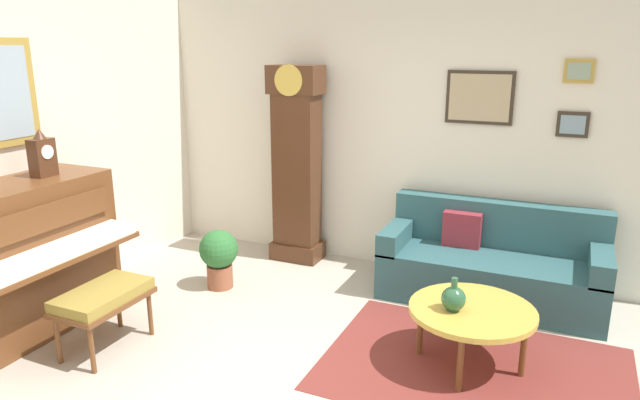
% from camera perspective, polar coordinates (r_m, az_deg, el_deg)
% --- Properties ---
extents(ground_plane, '(6.40, 6.00, 0.10)m').
position_cam_1_polar(ground_plane, '(4.11, -2.80, -18.29)').
color(ground_plane, '#B2A899').
extents(wall_back, '(5.30, 0.13, 2.80)m').
position_cam_1_polar(wall_back, '(5.72, 8.10, 6.97)').
color(wall_back, silver).
rests_on(wall_back, ground_plane).
extents(area_rug, '(2.10, 1.50, 0.01)m').
position_cam_1_polar(area_rug, '(4.35, 15.13, -15.92)').
color(area_rug, maroon).
rests_on(area_rug, ground_plane).
extents(piano, '(0.87, 1.44, 1.21)m').
position_cam_1_polar(piano, '(5.01, -27.51, -5.23)').
color(piano, brown).
rests_on(piano, ground_plane).
extents(piano_bench, '(0.42, 0.70, 0.48)m').
position_cam_1_polar(piano_bench, '(4.56, -20.84, -9.18)').
color(piano_bench, brown).
rests_on(piano_bench, ground_plane).
extents(grandfather_clock, '(0.52, 0.34, 2.03)m').
position_cam_1_polar(grandfather_clock, '(5.89, -2.34, 3.01)').
color(grandfather_clock, '#4C2B19').
rests_on(grandfather_clock, ground_plane).
extents(couch, '(1.90, 0.80, 0.84)m').
position_cam_1_polar(couch, '(5.36, 16.75, -6.20)').
color(couch, '#2D565B').
rests_on(couch, ground_plane).
extents(coffee_table, '(0.88, 0.88, 0.44)m').
position_cam_1_polar(coffee_table, '(4.20, 14.94, -10.76)').
color(coffee_table, gold).
rests_on(coffee_table, ground_plane).
extents(mantel_clock, '(0.13, 0.18, 0.38)m').
position_cam_1_polar(mantel_clock, '(5.00, -26.00, 4.06)').
color(mantel_clock, '#4C2B19').
rests_on(mantel_clock, piano).
extents(green_jug, '(0.17, 0.17, 0.24)m').
position_cam_1_polar(green_jug, '(4.09, 13.18, -9.55)').
color(green_jug, '#234C33').
rests_on(green_jug, coffee_table).
extents(potted_plant, '(0.36, 0.36, 0.56)m').
position_cam_1_polar(potted_plant, '(5.42, -10.06, -5.42)').
color(potted_plant, '#935138').
rests_on(potted_plant, ground_plane).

